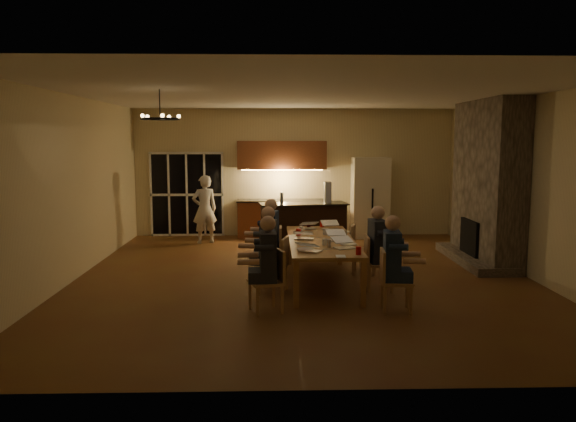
# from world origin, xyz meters

# --- Properties ---
(floor) EXTENTS (9.00, 9.00, 0.00)m
(floor) POSITION_xyz_m (0.00, 0.00, 0.00)
(floor) COLOR brown
(floor) RESTS_ON ground
(back_wall) EXTENTS (8.00, 0.04, 3.20)m
(back_wall) POSITION_xyz_m (0.00, 4.52, 1.60)
(back_wall) COLOR beige
(back_wall) RESTS_ON ground
(left_wall) EXTENTS (0.04, 9.00, 3.20)m
(left_wall) POSITION_xyz_m (-4.02, 0.00, 1.60)
(left_wall) COLOR beige
(left_wall) RESTS_ON ground
(right_wall) EXTENTS (0.04, 9.00, 3.20)m
(right_wall) POSITION_xyz_m (4.02, 0.00, 1.60)
(right_wall) COLOR beige
(right_wall) RESTS_ON ground
(ceiling) EXTENTS (8.00, 9.00, 0.04)m
(ceiling) POSITION_xyz_m (0.00, 0.00, 3.22)
(ceiling) COLOR white
(ceiling) RESTS_ON back_wall
(french_doors) EXTENTS (1.86, 0.08, 2.10)m
(french_doors) POSITION_xyz_m (-2.70, 4.47, 1.05)
(french_doors) COLOR black
(french_doors) RESTS_ON ground
(fireplace) EXTENTS (0.58, 2.50, 3.20)m
(fireplace) POSITION_xyz_m (3.70, 1.20, 1.60)
(fireplace) COLOR #6E6157
(fireplace) RESTS_ON ground
(kitchenette) EXTENTS (2.24, 0.68, 2.40)m
(kitchenette) POSITION_xyz_m (-0.30, 4.20, 1.20)
(kitchenette) COLOR brown
(kitchenette) RESTS_ON ground
(refrigerator) EXTENTS (0.90, 0.68, 2.00)m
(refrigerator) POSITION_xyz_m (1.90, 4.15, 1.00)
(refrigerator) COLOR beige
(refrigerator) RESTS_ON ground
(dining_table) EXTENTS (1.10, 2.98, 0.75)m
(dining_table) POSITION_xyz_m (0.29, -0.35, 0.38)
(dining_table) COLOR #A77E42
(dining_table) RESTS_ON ground
(bar_island) EXTENTS (1.96, 0.96, 1.08)m
(bar_island) POSITION_xyz_m (0.13, 2.24, 0.54)
(bar_island) COLOR black
(bar_island) RESTS_ON ground
(chair_left_near) EXTENTS (0.56, 0.56, 0.89)m
(chair_left_near) POSITION_xyz_m (-0.64, -1.96, 0.45)
(chair_left_near) COLOR #A27C51
(chair_left_near) RESTS_ON ground
(chair_left_mid) EXTENTS (0.53, 0.53, 0.89)m
(chair_left_mid) POSITION_xyz_m (-0.54, -0.92, 0.45)
(chair_left_mid) COLOR #A27C51
(chair_left_mid) RESTS_ON ground
(chair_left_far) EXTENTS (0.45, 0.45, 0.89)m
(chair_left_far) POSITION_xyz_m (-0.60, 0.17, 0.45)
(chair_left_far) COLOR #A27C51
(chair_left_far) RESTS_ON ground
(chair_right_near) EXTENTS (0.48, 0.48, 0.89)m
(chair_right_near) POSITION_xyz_m (1.21, -2.00, 0.45)
(chair_right_near) COLOR #A27C51
(chair_right_near) RESTS_ON ground
(chair_right_mid) EXTENTS (0.45, 0.45, 0.89)m
(chair_right_mid) POSITION_xyz_m (1.18, -0.85, 0.45)
(chair_right_mid) COLOR #A27C51
(chair_right_mid) RESTS_ON ground
(chair_right_far) EXTENTS (0.53, 0.53, 0.89)m
(chair_right_far) POSITION_xyz_m (1.13, 0.29, 0.45)
(chair_right_far) COLOR #A27C51
(chair_right_far) RESTS_ON ground
(person_left_near) EXTENTS (0.63, 0.63, 1.38)m
(person_left_near) POSITION_xyz_m (-0.61, -1.96, 0.69)
(person_left_near) COLOR #262931
(person_left_near) RESTS_ON ground
(person_right_near) EXTENTS (0.66, 0.66, 1.38)m
(person_right_near) POSITION_xyz_m (1.15, -1.97, 0.69)
(person_right_near) COLOR #1C2E48
(person_right_near) RESTS_ON ground
(person_left_mid) EXTENTS (0.69, 0.69, 1.38)m
(person_left_mid) POSITION_xyz_m (-0.61, -0.86, 0.69)
(person_left_mid) COLOR #35393E
(person_left_mid) RESTS_ON ground
(person_right_mid) EXTENTS (0.65, 0.65, 1.38)m
(person_right_mid) POSITION_xyz_m (1.15, -0.82, 0.69)
(person_right_mid) COLOR #262931
(person_right_mid) RESTS_ON ground
(person_left_far) EXTENTS (0.70, 0.70, 1.38)m
(person_left_far) POSITION_xyz_m (-0.57, 0.29, 0.69)
(person_left_far) COLOR #1C2E48
(person_left_far) RESTS_ON ground
(standing_person) EXTENTS (0.69, 0.57, 1.61)m
(standing_person) POSITION_xyz_m (-2.14, 3.44, 0.81)
(standing_person) COLOR silver
(standing_person) RESTS_ON ground
(chandelier) EXTENTS (0.60, 0.60, 0.03)m
(chandelier) POSITION_xyz_m (-2.26, -0.95, 2.75)
(chandelier) COLOR black
(chandelier) RESTS_ON ceiling
(laptop_a) EXTENTS (0.42, 0.40, 0.23)m
(laptop_a) POSITION_xyz_m (0.03, -1.35, 0.86)
(laptop_a) COLOR silver
(laptop_a) RESTS_ON dining_table
(laptop_b) EXTENTS (0.40, 0.38, 0.23)m
(laptop_b) POSITION_xyz_m (0.59, -1.14, 0.86)
(laptop_b) COLOR silver
(laptop_b) RESTS_ON dining_table
(laptop_c) EXTENTS (0.37, 0.33, 0.23)m
(laptop_c) POSITION_xyz_m (-0.00, -0.29, 0.86)
(laptop_c) COLOR silver
(laptop_c) RESTS_ON dining_table
(laptop_d) EXTENTS (0.36, 0.33, 0.23)m
(laptop_d) POSITION_xyz_m (0.54, -0.47, 0.86)
(laptop_d) COLOR silver
(laptop_d) RESTS_ON dining_table
(laptop_e) EXTENTS (0.38, 0.35, 0.23)m
(laptop_e) POSITION_xyz_m (0.12, 0.80, 0.86)
(laptop_e) COLOR silver
(laptop_e) RESTS_ON dining_table
(laptop_f) EXTENTS (0.36, 0.32, 0.23)m
(laptop_f) POSITION_xyz_m (0.56, 0.64, 0.86)
(laptop_f) COLOR silver
(laptop_f) RESTS_ON dining_table
(mug_front) EXTENTS (0.08, 0.08, 0.10)m
(mug_front) POSITION_xyz_m (0.29, -0.85, 0.80)
(mug_front) COLOR silver
(mug_front) RESTS_ON dining_table
(mug_mid) EXTENTS (0.09, 0.09, 0.10)m
(mug_mid) POSITION_xyz_m (0.40, 0.17, 0.80)
(mug_mid) COLOR silver
(mug_mid) RESTS_ON dining_table
(mug_back) EXTENTS (0.08, 0.08, 0.10)m
(mug_back) POSITION_xyz_m (-0.01, 0.49, 0.80)
(mug_back) COLOR silver
(mug_back) RESTS_ON dining_table
(redcup_near) EXTENTS (0.08, 0.08, 0.12)m
(redcup_near) POSITION_xyz_m (0.72, -1.62, 0.81)
(redcup_near) COLOR #BB0E0C
(redcup_near) RESTS_ON dining_table
(redcup_mid) EXTENTS (0.08, 0.08, 0.12)m
(redcup_mid) POSITION_xyz_m (-0.08, 0.08, 0.81)
(redcup_mid) COLOR #BB0E0C
(redcup_mid) RESTS_ON dining_table
(redcup_far) EXTENTS (0.08, 0.08, 0.12)m
(redcup_far) POSITION_xyz_m (0.42, 1.04, 0.81)
(redcup_far) COLOR #BB0E0C
(redcup_far) RESTS_ON dining_table
(can_silver) EXTENTS (0.06, 0.06, 0.12)m
(can_silver) POSITION_xyz_m (0.35, -1.06, 0.81)
(can_silver) COLOR #B2B2B7
(can_silver) RESTS_ON dining_table
(can_cola) EXTENTS (0.07, 0.07, 0.12)m
(can_cola) POSITION_xyz_m (0.16, 0.97, 0.81)
(can_cola) COLOR #3F0F0C
(can_cola) RESTS_ON dining_table
(can_right) EXTENTS (0.07, 0.07, 0.12)m
(can_right) POSITION_xyz_m (0.72, -0.10, 0.81)
(can_right) COLOR #B2B2B7
(can_right) RESTS_ON dining_table
(plate_near) EXTENTS (0.26, 0.26, 0.02)m
(plate_near) POSITION_xyz_m (0.68, -0.83, 0.76)
(plate_near) COLOR silver
(plate_near) RESTS_ON dining_table
(plate_left) EXTENTS (0.27, 0.27, 0.02)m
(plate_left) POSITION_xyz_m (-0.04, -1.23, 0.76)
(plate_left) COLOR silver
(plate_left) RESTS_ON dining_table
(plate_far) EXTENTS (0.24, 0.24, 0.02)m
(plate_far) POSITION_xyz_m (0.75, 0.38, 0.76)
(plate_far) COLOR silver
(plate_far) RESTS_ON dining_table
(notepad) EXTENTS (0.14, 0.20, 0.01)m
(notepad) POSITION_xyz_m (0.44, -1.77, 0.76)
(notepad) COLOR white
(notepad) RESTS_ON dining_table
(bar_bottle) EXTENTS (0.07, 0.07, 0.24)m
(bar_bottle) POSITION_xyz_m (-0.34, 2.21, 1.20)
(bar_bottle) COLOR #99999E
(bar_bottle) RESTS_ON bar_island
(bar_blender) EXTENTS (0.16, 0.16, 0.45)m
(bar_blender) POSITION_xyz_m (0.64, 2.26, 1.31)
(bar_blender) COLOR silver
(bar_blender) RESTS_ON bar_island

